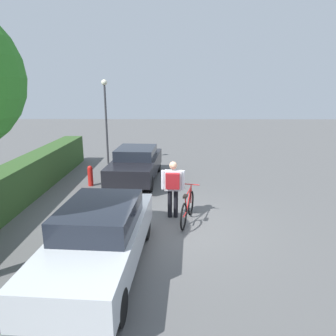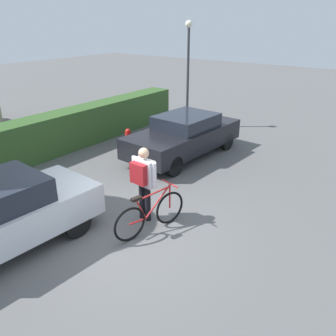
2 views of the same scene
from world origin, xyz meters
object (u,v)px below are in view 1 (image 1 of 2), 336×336
(person_rider, at_px, (173,184))
(street_lamp, at_px, (106,110))
(parked_car_far, at_px, (136,163))
(parked_car_near, at_px, (100,237))
(bicycle, at_px, (187,208))
(fire_hydrant, at_px, (90,176))

(person_rider, bearing_deg, street_lamp, 26.16)
(street_lamp, bearing_deg, parked_car_far, -148.13)
(person_rider, xyz_separation_m, street_lamp, (6.63, 3.26, 1.63))
(parked_car_near, bearing_deg, street_lamp, 10.60)
(parked_car_far, relative_size, street_lamp, 1.05)
(bicycle, bearing_deg, parked_car_near, 141.45)
(parked_car_near, height_order, parked_car_far, parked_car_near)
(parked_car_far, bearing_deg, fire_hydrant, 115.68)
(person_rider, relative_size, street_lamp, 0.41)
(bicycle, relative_size, fire_hydrant, 2.16)
(person_rider, distance_m, street_lamp, 7.56)
(parked_car_far, distance_m, street_lamp, 3.85)
(parked_car_near, xyz_separation_m, parked_car_far, (6.52, 0.00, -0.04))
(street_lamp, bearing_deg, bicycle, -152.00)
(parked_car_far, distance_m, fire_hydrant, 1.90)
(parked_car_near, height_order, person_rider, person_rider)
(street_lamp, relative_size, fire_hydrant, 5.07)
(parked_car_far, height_order, street_lamp, street_lamp)
(street_lamp, bearing_deg, fire_hydrant, -179.21)
(parked_car_far, height_order, fire_hydrant, parked_car_far)
(bicycle, xyz_separation_m, street_lamp, (6.91, 3.67, 2.26))
(person_rider, bearing_deg, parked_car_far, 21.57)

